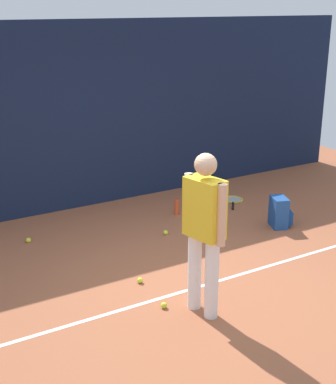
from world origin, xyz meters
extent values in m
plane|color=#9E5638|center=(0.00, 0.00, 0.00)|extent=(12.00, 12.00, 0.00)
cube|color=#141E38|center=(0.00, 3.00, 1.41)|extent=(10.00, 0.10, 2.82)
cube|color=white|center=(0.00, -0.11, 0.00)|extent=(9.00, 0.05, 0.00)
cylinder|color=white|center=(-0.17, -0.44, 0.42)|extent=(0.14, 0.14, 0.85)
cylinder|color=white|center=(-0.12, -0.68, 0.42)|extent=(0.14, 0.14, 0.85)
cube|color=yellow|center=(-0.15, -0.56, 1.15)|extent=(0.30, 0.44, 0.60)
sphere|color=#D8A884|center=(-0.15, -0.56, 1.59)|extent=(0.22, 0.22, 0.22)
cylinder|color=#D8A884|center=(-0.20, -0.35, 1.14)|extent=(0.09, 0.09, 0.62)
cylinder|color=#D8A884|center=(-0.10, -0.78, 1.14)|extent=(0.09, 0.09, 0.62)
cylinder|color=black|center=(1.97, 1.76, 0.01)|extent=(0.21, 0.26, 0.03)
torus|color=gold|center=(2.16, 1.99, 0.01)|extent=(0.45, 0.45, 0.02)
cylinder|color=#B2B2B2|center=(2.16, 1.99, 0.01)|extent=(0.39, 0.39, 0.00)
cube|color=#1E478C|center=(2.05, 0.79, 0.22)|extent=(0.29, 0.35, 0.44)
cube|color=navy|center=(2.18, 0.74, 0.14)|extent=(0.15, 0.23, 0.20)
sphere|color=#CCE033|center=(-0.46, -0.30, 0.03)|extent=(0.07, 0.07, 0.07)
sphere|color=#CCE033|center=(-0.43, 0.31, 0.03)|extent=(0.07, 0.07, 0.07)
sphere|color=#CCE033|center=(-1.21, 2.04, 0.03)|extent=(0.07, 0.07, 0.07)
sphere|color=#CCE033|center=(0.51, 1.34, 0.03)|extent=(0.07, 0.07, 0.07)
cylinder|color=#D84C26|center=(1.04, 1.92, 0.12)|extent=(0.07, 0.07, 0.24)
camera|label=1|loc=(-2.92, -4.62, 3.03)|focal=50.70mm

